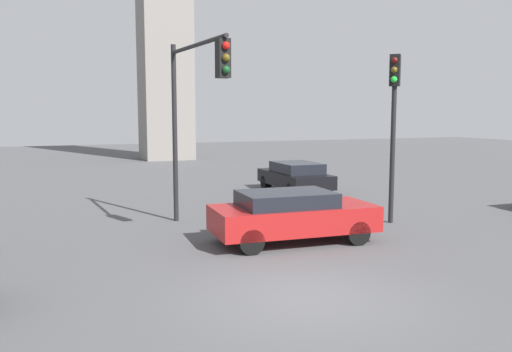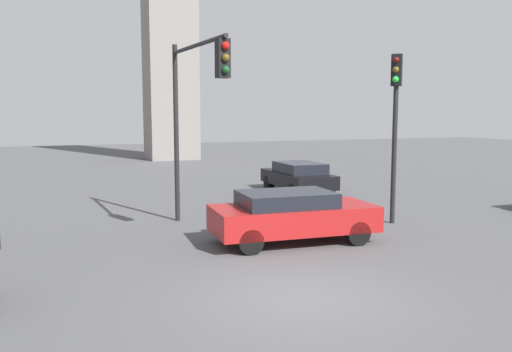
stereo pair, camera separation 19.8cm
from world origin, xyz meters
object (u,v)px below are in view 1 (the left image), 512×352
Objects in this scene: traffic_light_0 at (394,107)px; car_4 at (295,176)px; car_3 at (292,215)px; traffic_light_2 at (195,93)px.

traffic_light_0 is 7.86m from car_4.
traffic_light_0 is at bearing 18.92° from car_3.
car_4 is at bearing 66.37° from car_3.
traffic_light_2 is (-6.32, 1.05, 0.39)m from traffic_light_0.
car_4 is (0.08, 7.24, -3.05)m from traffic_light_0.
traffic_light_2 is 9.54m from car_4.
traffic_light_2 reaches higher than car_4.
car_3 is 1.06× the size of car_4.
car_4 is (4.27, 8.41, -0.04)m from car_3.
traffic_light_0 is 1.25× the size of car_4.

